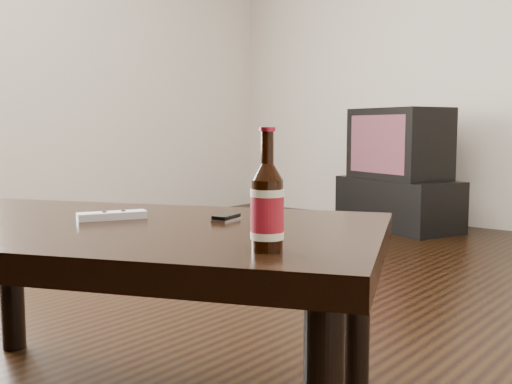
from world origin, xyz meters
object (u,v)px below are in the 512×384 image
Objects in this scene: coffee_table at (122,249)px; beer_bottle at (267,208)px; phone at (226,218)px; remote at (112,216)px; tv at (399,144)px; tv_stand at (398,203)px.

coffee_table is 6.16× the size of beer_bottle.
phone is 0.32m from remote.
tv is 3.22× the size of beer_bottle.
beer_bottle reaches higher than tv_stand.
tv_stand is at bearing 103.58° from coffee_table.
remote is (0.69, -3.18, -0.12)m from tv.
tv is 3.31m from coffee_table.
phone reaches higher than tv_stand.
beer_bottle is at bearing 21.52° from remote.
coffee_table is (0.78, -3.22, 0.26)m from tv_stand.
tv_stand is at bearing 95.85° from phone.
tv_stand is at bearing 129.42° from remote.
tv is at bearing 95.86° from phone.
coffee_table is 8.24× the size of remote.
beer_bottle is (0.52, -0.03, 0.16)m from coffee_table.
remote is (-0.60, 0.06, -0.08)m from beer_bottle.
beer_bottle reaches higher than phone.
tv reaches higher than coffee_table.
tv_stand is 3.16m from phone.
remote is at bearing -57.08° from tv.
phone is (0.17, 0.22, 0.08)m from coffee_table.
tv is 0.52× the size of coffee_table.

